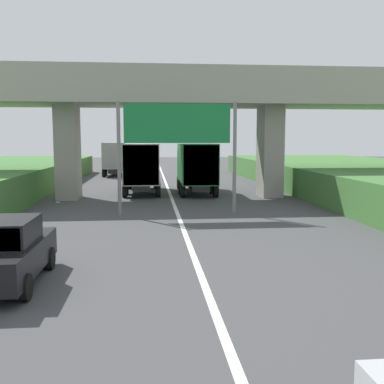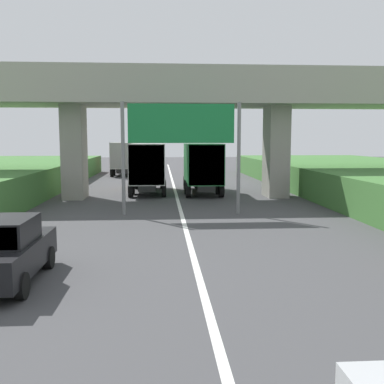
{
  "view_description": "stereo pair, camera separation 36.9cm",
  "coord_description": "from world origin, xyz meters",
  "px_view_note": "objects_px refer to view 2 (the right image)",
  "views": [
    {
      "loc": [
        -1.36,
        2.96,
        3.68
      ],
      "look_at": [
        0.0,
        17.39,
        2.0
      ],
      "focal_mm": 41.91,
      "sensor_mm": 36.0,
      "label": 1
    },
    {
      "loc": [
        -0.99,
        2.93,
        3.68
      ],
      "look_at": [
        0.0,
        17.39,
        2.0
      ],
      "focal_mm": 41.91,
      "sensor_mm": 36.0,
      "label": 2
    }
  ],
  "objects_px": {
    "truck_green": "(202,166)",
    "overhead_highway_sign": "(181,131)",
    "truck_red": "(124,157)",
    "truck_orange": "(148,165)",
    "car_black": "(3,251)"
  },
  "relations": [
    {
      "from": "truck_orange",
      "to": "truck_green",
      "type": "height_order",
      "value": "same"
    },
    {
      "from": "truck_green",
      "to": "car_black",
      "type": "xyz_separation_m",
      "value": [
        -6.87,
        -19.28,
        -1.08
      ]
    },
    {
      "from": "overhead_highway_sign",
      "to": "truck_orange",
      "type": "distance_m",
      "value": 9.6
    },
    {
      "from": "overhead_highway_sign",
      "to": "truck_orange",
      "type": "bearing_deg",
      "value": 101.77
    },
    {
      "from": "truck_orange",
      "to": "truck_red",
      "type": "height_order",
      "value": "same"
    },
    {
      "from": "car_black",
      "to": "truck_orange",
      "type": "bearing_deg",
      "value": 80.88
    },
    {
      "from": "overhead_highway_sign",
      "to": "truck_green",
      "type": "bearing_deg",
      "value": 78.4
    },
    {
      "from": "truck_red",
      "to": "car_black",
      "type": "distance_m",
      "value": 36.17
    },
    {
      "from": "truck_orange",
      "to": "car_black",
      "type": "bearing_deg",
      "value": -99.12
    },
    {
      "from": "overhead_highway_sign",
      "to": "truck_green",
      "type": "height_order",
      "value": "overhead_highway_sign"
    },
    {
      "from": "overhead_highway_sign",
      "to": "truck_green",
      "type": "relative_size",
      "value": 0.81
    },
    {
      "from": "truck_orange",
      "to": "truck_red",
      "type": "xyz_separation_m",
      "value": [
        -2.98,
        16.47,
        0.0
      ]
    },
    {
      "from": "overhead_highway_sign",
      "to": "truck_red",
      "type": "bearing_deg",
      "value": 100.8
    },
    {
      "from": "truck_green",
      "to": "overhead_highway_sign",
      "type": "bearing_deg",
      "value": -101.6
    },
    {
      "from": "overhead_highway_sign",
      "to": "truck_red",
      "type": "height_order",
      "value": "overhead_highway_sign"
    }
  ]
}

